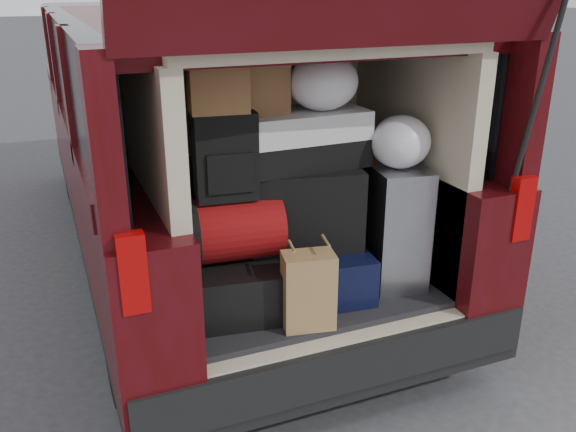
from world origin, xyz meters
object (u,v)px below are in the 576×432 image
object	(u,v)px
red_duffel	(231,229)
kraft_bag	(308,291)
twotone_duffel	(303,139)
black_hardshell	(233,278)
silver_roller	(393,223)
navy_hardshell	(317,268)
backpack	(225,155)
black_soft_case	(303,207)

from	to	relation	value
red_duffel	kraft_bag	bearing A→B (deg)	-45.32
red_duffel	twotone_duffel	distance (m)	0.53
black_hardshell	kraft_bag	world-z (taller)	kraft_bag
black_hardshell	silver_roller	xyz separation A→B (m)	(0.81, -0.08, 0.18)
silver_roller	twotone_duffel	world-z (taller)	twotone_duffel
navy_hardshell	backpack	size ratio (longest dim) A/B	1.38
black_hardshell	black_soft_case	size ratio (longest dim) A/B	1.13
silver_roller	backpack	distance (m)	0.94
silver_roller	twotone_duffel	distance (m)	0.63
black_hardshell	twotone_duffel	xyz separation A→B (m)	(0.38, 0.05, 0.62)
kraft_bag	black_soft_case	size ratio (longest dim) A/B	0.65
navy_hardshell	black_soft_case	bearing A→B (deg)	141.20
black_hardshell	backpack	distance (m)	0.61
black_hardshell	backpack	xyz separation A→B (m)	(-0.02, -0.03, 0.60)
black_hardshell	kraft_bag	size ratio (longest dim) A/B	1.74
black_soft_case	silver_roller	bearing A→B (deg)	0.69
kraft_bag	backpack	size ratio (longest dim) A/B	0.91
kraft_bag	red_duffel	bearing A→B (deg)	140.43
navy_hardshell	red_duffel	world-z (taller)	red_duffel
black_soft_case	backpack	xyz separation A→B (m)	(-0.39, -0.04, 0.30)
black_hardshell	red_duffel	size ratio (longest dim) A/B	1.34
kraft_bag	red_duffel	distance (m)	0.45
red_duffel	twotone_duffel	xyz separation A→B (m)	(0.39, 0.09, 0.36)
kraft_bag	black_hardshell	bearing A→B (deg)	135.74
navy_hardshell	black_hardshell	bearing A→B (deg)	179.95
navy_hardshell	backpack	world-z (taller)	backpack
silver_roller	black_soft_case	size ratio (longest dim) A/B	1.13
black_soft_case	kraft_bag	bearing A→B (deg)	-97.79
navy_hardshell	kraft_bag	world-z (taller)	kraft_bag
navy_hardshell	black_soft_case	world-z (taller)	black_soft_case
kraft_bag	black_soft_case	xyz separation A→B (m)	(0.13, 0.35, 0.25)
black_hardshell	red_duffel	xyz separation A→B (m)	(-0.01, -0.04, 0.27)
backpack	twotone_duffel	distance (m)	0.41
backpack	twotone_duffel	bearing A→B (deg)	17.00
black_hardshell	navy_hardshell	size ratio (longest dim) A/B	1.15
silver_roller	red_duffel	xyz separation A→B (m)	(-0.82, 0.04, 0.09)
navy_hardshell	backpack	xyz separation A→B (m)	(-0.44, 0.01, 0.61)
kraft_bag	twotone_duffel	bearing A→B (deg)	81.47
silver_roller	kraft_bag	size ratio (longest dim) A/B	1.74
red_duffel	backpack	xyz separation A→B (m)	(-0.01, 0.01, 0.34)
silver_roller	black_hardshell	bearing A→B (deg)	-175.93
kraft_bag	backpack	bearing A→B (deg)	140.72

